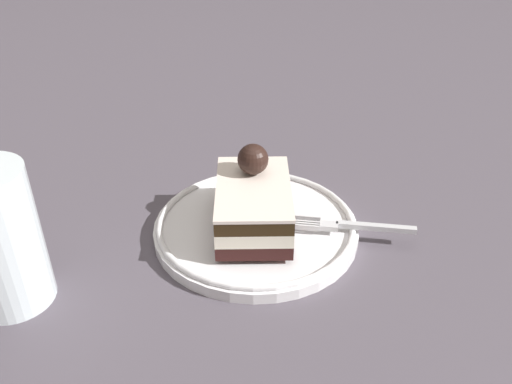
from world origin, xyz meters
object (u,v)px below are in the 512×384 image
Objects in this scene: cake_slice at (253,202)px; fork at (349,228)px; drink_glass_far at (1,247)px; dessert_plate at (256,226)px.

cake_slice is 0.09m from fork.
drink_glass_far is (-0.12, 0.17, 0.01)m from cake_slice.
dessert_plate is 1.59× the size of cake_slice.
fork is (0.00, -0.08, 0.01)m from dessert_plate.
dessert_plate is 1.69× the size of fork.
cake_slice is 1.06× the size of fork.
dessert_plate is 0.03m from cake_slice.
cake_slice is at bearing 167.79° from dessert_plate.
fork is (0.01, -0.09, -0.02)m from cake_slice.
drink_glass_far reaches higher than fork.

